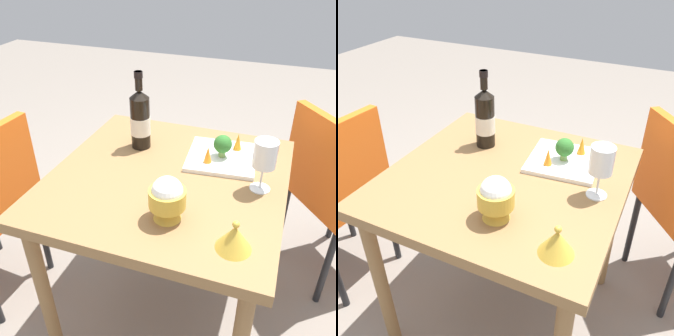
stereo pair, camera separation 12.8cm
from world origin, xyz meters
TOP-DOWN VIEW (x-y plane):
  - ground_plane at (0.00, 0.00)m, footprint 8.00×8.00m
  - dining_table at (0.00, 0.00)m, footprint 0.81×0.81m
  - chair_by_wall at (0.45, -0.59)m, footprint 0.56×0.56m
  - wine_bottle at (0.16, 0.17)m, footprint 0.08×0.08m
  - wine_glass at (0.02, -0.31)m, footprint 0.08×0.08m
  - rice_bowl at (-0.22, -0.07)m, footprint 0.11×0.11m
  - rice_bowl_lid at (-0.28, -0.28)m, footprint 0.10×0.10m
  - serving_plate at (0.17, -0.15)m, footprint 0.27×0.27m
  - broccoli_floret at (0.16, -0.15)m, footprint 0.07×0.07m
  - carrot_garnish_left at (0.11, -0.11)m, footprint 0.03×0.03m
  - carrot_garnish_right at (0.24, -0.20)m, footprint 0.03×0.03m

SIDE VIEW (x-z plane):
  - ground_plane at x=0.00m, z-range 0.00..0.00m
  - chair_by_wall at x=0.45m, z-range 0.10..0.95m
  - dining_table at x=0.00m, z-range 0.27..1.00m
  - serving_plate at x=0.17m, z-range 0.73..0.74m
  - rice_bowl_lid at x=-0.28m, z-range 0.72..0.81m
  - carrot_garnish_left at x=0.11m, z-range 0.74..0.81m
  - carrot_garnish_right at x=0.24m, z-range 0.74..0.81m
  - broccoli_floret at x=0.16m, z-range 0.75..0.84m
  - rice_bowl at x=-0.22m, z-range 0.73..0.87m
  - wine_bottle at x=0.16m, z-range 0.69..1.00m
  - wine_glass at x=0.02m, z-range 0.77..0.95m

